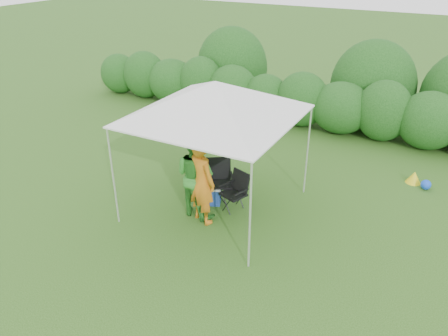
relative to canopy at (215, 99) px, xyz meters
The scene contains 10 objects.
ground 2.51m from the canopy, 90.00° to the right, with size 70.00×70.00×0.00m, color #36621F.
hedge 5.74m from the canopy, 88.77° to the left, with size 16.33×1.53×1.80m.
canopy is the anchor object (origin of this frame).
chair_right 2.02m from the canopy, 17.22° to the left, with size 0.64×0.61×0.86m.
chair_left 1.95m from the canopy, 108.26° to the left, with size 0.75×0.74×0.96m.
man 1.66m from the canopy, 88.38° to the right, with size 0.67×0.44×1.84m, color orange.
woman 1.61m from the canopy, 118.49° to the right, with size 0.90×0.70×1.86m, color #33882C.
cooler 2.26m from the canopy, 163.26° to the left, with size 0.60×0.53×0.42m.
bottle 1.92m from the canopy, behind, with size 0.07×0.07×0.27m, color #592D0C.
lawn_toy 5.43m from the canopy, 39.84° to the left, with size 0.59×0.49×0.30m.
Camera 1 is at (4.05, -6.66, 5.17)m, focal length 35.00 mm.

